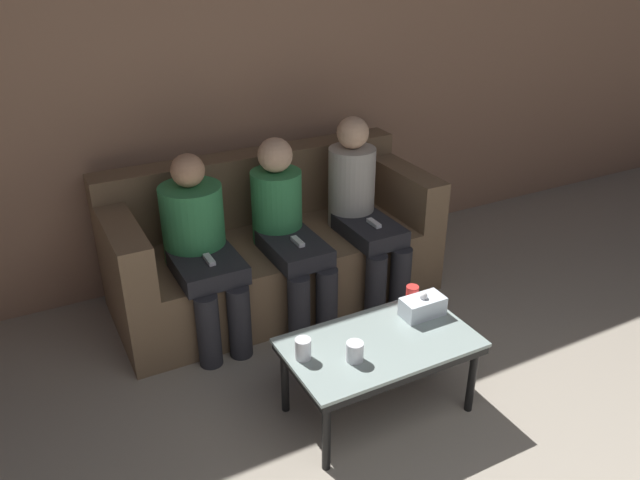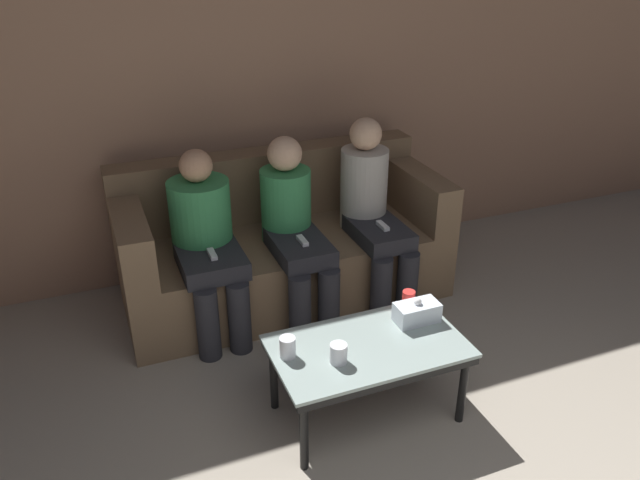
{
  "view_description": "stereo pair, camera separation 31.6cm",
  "coord_description": "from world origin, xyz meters",
  "px_view_note": "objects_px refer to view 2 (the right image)",
  "views": [
    {
      "loc": [
        -1.39,
        -0.28,
        2.18
      ],
      "look_at": [
        0.0,
        2.35,
        0.69
      ],
      "focal_mm": 35.0,
      "sensor_mm": 36.0,
      "label": 1
    },
    {
      "loc": [
        -1.1,
        -0.41,
        2.18
      ],
      "look_at": [
        0.0,
        2.35,
        0.69
      ],
      "focal_mm": 35.0,
      "sensor_mm": 36.0,
      "label": 2
    }
  ],
  "objects_px": {
    "cup_far_center": "(408,300)",
    "tissue_box": "(417,312)",
    "couch": "(282,246)",
    "cup_near_right": "(288,347)",
    "cup_near_left": "(339,353)",
    "coffee_table": "(368,352)",
    "seated_person_mid_left": "(293,225)",
    "seated_person_mid_right": "(372,208)",
    "seated_person_left_end": "(206,237)"
  },
  "relations": [
    {
      "from": "tissue_box",
      "to": "seated_person_mid_left",
      "type": "relative_size",
      "value": 0.2
    },
    {
      "from": "cup_near_right",
      "to": "couch",
      "type": "bearing_deg",
      "value": 72.73
    },
    {
      "from": "seated_person_left_end",
      "to": "seated_person_mid_right",
      "type": "distance_m",
      "value": 1.05
    },
    {
      "from": "couch",
      "to": "tissue_box",
      "type": "relative_size",
      "value": 9.25
    },
    {
      "from": "tissue_box",
      "to": "seated_person_mid_right",
      "type": "xyz_separation_m",
      "value": [
        0.22,
        0.96,
        0.14
      ]
    },
    {
      "from": "cup_near_right",
      "to": "cup_far_center",
      "type": "height_order",
      "value": "same"
    },
    {
      "from": "coffee_table",
      "to": "seated_person_mid_left",
      "type": "relative_size",
      "value": 0.83
    },
    {
      "from": "cup_near_left",
      "to": "cup_near_right",
      "type": "relative_size",
      "value": 0.92
    },
    {
      "from": "coffee_table",
      "to": "seated_person_mid_right",
      "type": "relative_size",
      "value": 0.79
    },
    {
      "from": "cup_far_center",
      "to": "cup_near_left",
      "type": "bearing_deg",
      "value": -151.89
    },
    {
      "from": "couch",
      "to": "tissue_box",
      "type": "height_order",
      "value": "couch"
    },
    {
      "from": "couch",
      "to": "cup_far_center",
      "type": "bearing_deg",
      "value": -73.28
    },
    {
      "from": "couch",
      "to": "seated_person_mid_left",
      "type": "xyz_separation_m",
      "value": [
        0.0,
        -0.24,
        0.25
      ]
    },
    {
      "from": "cup_far_center",
      "to": "tissue_box",
      "type": "height_order",
      "value": "tissue_box"
    },
    {
      "from": "cup_near_left",
      "to": "tissue_box",
      "type": "bearing_deg",
      "value": 17.85
    },
    {
      "from": "couch",
      "to": "cup_near_right",
      "type": "distance_m",
      "value": 1.29
    },
    {
      "from": "tissue_box",
      "to": "seated_person_left_end",
      "type": "distance_m",
      "value": 1.3
    },
    {
      "from": "cup_near_right",
      "to": "seated_person_mid_right",
      "type": "distance_m",
      "value": 1.35
    },
    {
      "from": "seated_person_left_end",
      "to": "seated_person_mid_left",
      "type": "relative_size",
      "value": 0.99
    },
    {
      "from": "seated_person_mid_left",
      "to": "coffee_table",
      "type": "bearing_deg",
      "value": -89.89
    },
    {
      "from": "cup_near_left",
      "to": "cup_far_center",
      "type": "distance_m",
      "value": 0.57
    },
    {
      "from": "tissue_box",
      "to": "couch",
      "type": "bearing_deg",
      "value": 104.56
    },
    {
      "from": "tissue_box",
      "to": "cup_near_left",
      "type": "bearing_deg",
      "value": -162.15
    },
    {
      "from": "coffee_table",
      "to": "seated_person_mid_left",
      "type": "height_order",
      "value": "seated_person_mid_left"
    },
    {
      "from": "cup_near_right",
      "to": "tissue_box",
      "type": "distance_m",
      "value": 0.69
    },
    {
      "from": "cup_near_right",
      "to": "tissue_box",
      "type": "bearing_deg",
      "value": 2.93
    },
    {
      "from": "coffee_table",
      "to": "seated_person_mid_right",
      "type": "distance_m",
      "value": 1.2
    },
    {
      "from": "tissue_box",
      "to": "seated_person_left_end",
      "type": "xyz_separation_m",
      "value": [
        -0.83,
        0.98,
        0.12
      ]
    },
    {
      "from": "seated_person_mid_left",
      "to": "cup_far_center",
      "type": "bearing_deg",
      "value": -68.9
    },
    {
      "from": "seated_person_mid_right",
      "to": "cup_near_left",
      "type": "bearing_deg",
      "value": -122.26
    },
    {
      "from": "cup_near_left",
      "to": "seated_person_mid_left",
      "type": "xyz_separation_m",
      "value": [
        0.18,
        1.11,
        0.12
      ]
    },
    {
      "from": "cup_far_center",
      "to": "seated_person_mid_left",
      "type": "relative_size",
      "value": 0.09
    },
    {
      "from": "coffee_table",
      "to": "seated_person_mid_right",
      "type": "xyz_separation_m",
      "value": [
        0.52,
        1.05,
        0.23
      ]
    },
    {
      "from": "cup_near_left",
      "to": "seated_person_left_end",
      "type": "xyz_separation_m",
      "value": [
        -0.34,
        1.14,
        0.12
      ]
    },
    {
      "from": "seated_person_left_end",
      "to": "seated_person_mid_right",
      "type": "xyz_separation_m",
      "value": [
        1.05,
        -0.02,
        0.02
      ]
    },
    {
      "from": "couch",
      "to": "coffee_table",
      "type": "relative_size",
      "value": 2.22
    },
    {
      "from": "cup_near_left",
      "to": "seated_person_left_end",
      "type": "height_order",
      "value": "seated_person_left_end"
    },
    {
      "from": "cup_near_left",
      "to": "tissue_box",
      "type": "relative_size",
      "value": 0.43
    },
    {
      "from": "coffee_table",
      "to": "cup_far_center",
      "type": "distance_m",
      "value": 0.39
    },
    {
      "from": "couch",
      "to": "seated_person_mid_right",
      "type": "height_order",
      "value": "seated_person_mid_right"
    },
    {
      "from": "coffee_table",
      "to": "seated_person_mid_left",
      "type": "distance_m",
      "value": 1.06
    },
    {
      "from": "cup_near_right",
      "to": "seated_person_left_end",
      "type": "height_order",
      "value": "seated_person_left_end"
    },
    {
      "from": "seated_person_left_end",
      "to": "coffee_table",
      "type": "bearing_deg",
      "value": -63.84
    },
    {
      "from": "tissue_box",
      "to": "cup_far_center",
      "type": "bearing_deg",
      "value": 82.45
    },
    {
      "from": "cup_far_center",
      "to": "seated_person_mid_right",
      "type": "distance_m",
      "value": 0.88
    },
    {
      "from": "tissue_box",
      "to": "coffee_table",
      "type": "bearing_deg",
      "value": -163.76
    },
    {
      "from": "couch",
      "to": "seated_person_mid_left",
      "type": "height_order",
      "value": "seated_person_mid_left"
    },
    {
      "from": "cup_near_right",
      "to": "tissue_box",
      "type": "height_order",
      "value": "tissue_box"
    },
    {
      "from": "cup_near_left",
      "to": "seated_person_mid_right",
      "type": "distance_m",
      "value": 1.33
    },
    {
      "from": "couch",
      "to": "tissue_box",
      "type": "distance_m",
      "value": 1.24
    }
  ]
}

